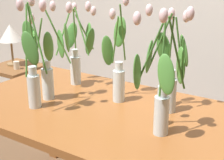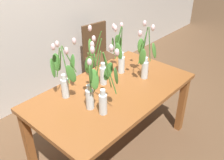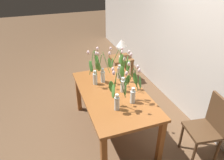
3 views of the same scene
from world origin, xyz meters
name	(u,v)px [view 1 (image 1 of 3)]	position (x,y,z in m)	size (l,w,h in m)	color
dining_table	(103,124)	(0.00, 0.00, 0.65)	(1.60, 0.90, 0.74)	brown
tulip_vase_0	(34,67)	(-0.30, -0.18, 0.97)	(0.25, 0.20, 0.59)	silver
tulip_vase_1	(162,91)	(0.38, -0.09, 0.95)	(0.24, 0.22, 0.57)	silver
tulip_vase_2	(76,51)	(-0.36, 0.24, 0.96)	(0.26, 0.30, 0.54)	silver
tulip_vase_3	(168,73)	(0.30, 0.17, 0.95)	(0.23, 0.22, 0.55)	silver
tulip_vase_4	(48,68)	(-0.33, -0.05, 0.93)	(0.20, 0.26, 0.55)	silver
tulip_vase_5	(118,68)	(0.00, 0.16, 0.93)	(0.16, 0.18, 0.58)	silver
side_table	(16,78)	(-1.53, 0.74, 0.43)	(0.44, 0.44, 0.55)	brown
table_lamp	(10,34)	(-1.58, 0.76, 0.86)	(0.22, 0.22, 0.40)	olive
pillar_candle	(17,65)	(-1.44, 0.68, 0.59)	(0.06, 0.06, 0.07)	beige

